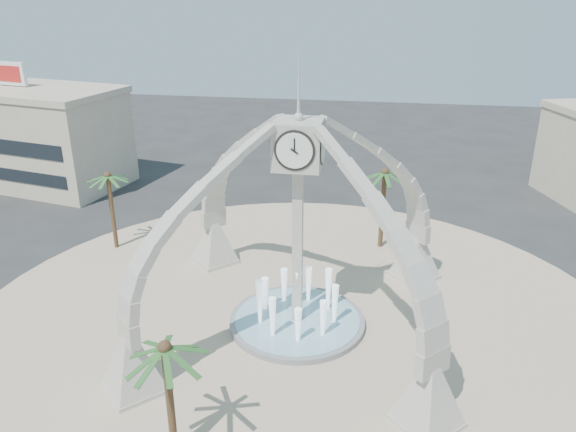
% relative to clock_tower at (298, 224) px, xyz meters
% --- Properties ---
extents(ground, '(140.00, 140.00, 0.00)m').
position_rel_clock_tower_xyz_m(ground, '(0.00, 0.00, -6.49)').
color(ground, '#282828').
rests_on(ground, ground).
extents(plaza, '(40.00, 40.00, 0.06)m').
position_rel_clock_tower_xyz_m(plaza, '(0.00, 0.00, -6.46)').
color(plaza, tan).
rests_on(plaza, ground).
extents(clock_tower, '(17.94, 17.94, 16.30)m').
position_rel_clock_tower_xyz_m(clock_tower, '(0.00, 0.00, 0.00)').
color(clock_tower, '#BBB6A7').
rests_on(clock_tower, ground).
extents(fountain, '(8.00, 8.00, 3.62)m').
position_rel_clock_tower_xyz_m(fountain, '(0.00, 0.00, -6.20)').
color(fountain, gray).
rests_on(fountain, ground).
extents(building_nw, '(23.75, 13.73, 11.90)m').
position_rel_clock_tower_xyz_m(building_nw, '(-32.00, 22.00, -1.66)').
color(building_nw, '#C1B196').
rests_on(building_nw, ground).
extents(palm_west, '(3.39, 3.39, 6.46)m').
position_rel_clock_tower_xyz_m(palm_west, '(-15.28, 8.17, -0.76)').
color(palm_west, brown).
rests_on(palm_west, ground).
extents(palm_north, '(4.32, 4.32, 6.75)m').
position_rel_clock_tower_xyz_m(palm_north, '(4.69, 11.67, -0.55)').
color(palm_north, brown).
rests_on(palm_north, ground).
extents(palm_south, '(4.61, 4.61, 6.05)m').
position_rel_clock_tower_xyz_m(palm_south, '(-3.76, -10.53, -1.20)').
color(palm_south, brown).
rests_on(palm_south, ground).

